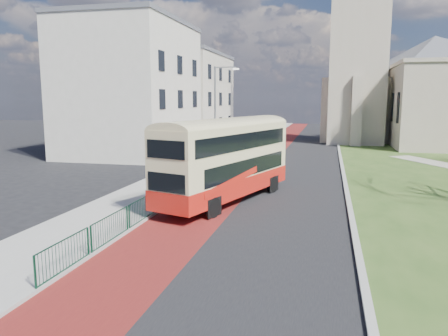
% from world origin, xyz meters
% --- Properties ---
extents(ground, '(160.00, 160.00, 0.00)m').
position_xyz_m(ground, '(0.00, 0.00, 0.00)').
color(ground, black).
rests_on(ground, ground).
extents(road_carriageway, '(9.00, 120.00, 0.01)m').
position_xyz_m(road_carriageway, '(1.50, 20.00, 0.01)').
color(road_carriageway, black).
rests_on(road_carriageway, ground).
extents(bus_lane, '(3.40, 120.00, 0.01)m').
position_xyz_m(bus_lane, '(-1.20, 20.00, 0.01)').
color(bus_lane, '#591414').
rests_on(bus_lane, ground).
extents(pavement_west, '(4.00, 120.00, 0.12)m').
position_xyz_m(pavement_west, '(-5.00, 20.00, 0.06)').
color(pavement_west, gray).
rests_on(pavement_west, ground).
extents(kerb_west, '(0.25, 120.00, 0.13)m').
position_xyz_m(kerb_west, '(-3.00, 20.00, 0.07)').
color(kerb_west, '#999993').
rests_on(kerb_west, ground).
extents(kerb_east, '(0.25, 80.00, 0.13)m').
position_xyz_m(kerb_east, '(6.10, 22.00, 0.07)').
color(kerb_east, '#999993').
rests_on(kerb_east, ground).
extents(pedestrian_railing, '(0.07, 24.00, 1.12)m').
position_xyz_m(pedestrian_railing, '(-2.95, 4.00, 0.55)').
color(pedestrian_railing, '#0D3924').
rests_on(pedestrian_railing, ground).
extents(gothic_church, '(16.38, 18.00, 40.00)m').
position_xyz_m(gothic_church, '(12.56, 38.00, 13.13)').
color(gothic_church, '#9F9381').
rests_on(gothic_church, ground).
extents(street_block_near, '(10.30, 14.30, 13.00)m').
position_xyz_m(street_block_near, '(-14.00, 22.00, 6.51)').
color(street_block_near, beige).
rests_on(street_block_near, ground).
extents(street_block_far, '(10.30, 16.30, 11.50)m').
position_xyz_m(street_block_far, '(-14.00, 38.00, 5.76)').
color(street_block_far, '#B9B19C').
rests_on(street_block_far, ground).
extents(streetlamp, '(2.13, 0.18, 8.00)m').
position_xyz_m(streetlamp, '(-4.35, 18.00, 4.59)').
color(streetlamp, gray).
rests_on(streetlamp, pavement_west).
extents(bus, '(5.33, 10.42, 4.26)m').
position_xyz_m(bus, '(-0.23, 4.09, 2.43)').
color(bus, '#B21910').
rests_on(bus, ground).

